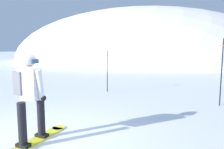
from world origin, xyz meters
name	(u,v)px	position (x,y,z in m)	size (l,w,h in m)	color
ground_plane	(28,145)	(0.00, 0.00, 0.00)	(300.00, 300.00, 0.00)	white
ridge_peak_main	(138,60)	(-10.36, 29.24, 0.00)	(39.64, 35.68, 15.74)	white
ridge_peak_far	(89,56)	(-32.94, 46.07, 0.00)	(23.26, 20.94, 8.44)	white
snowboarder_main	(30,95)	(-0.02, 0.11, 0.92)	(0.64, 1.83, 1.71)	yellow
piste_marker_near	(107,68)	(-1.31, 4.96, 1.02)	(0.20, 0.20, 1.78)	black
piste_marker_far	(222,67)	(2.93, 4.91, 1.22)	(0.20, 0.20, 2.15)	black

